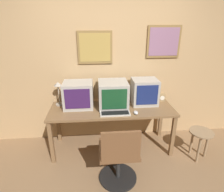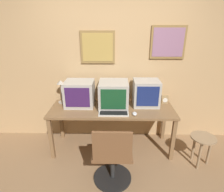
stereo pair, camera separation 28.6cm
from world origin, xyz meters
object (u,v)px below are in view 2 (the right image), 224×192
keyboard_main (114,114)px  side_stool (202,143)px  monitor_right (146,93)px  mouse_near_keyboard (135,114)px  office_chair (112,158)px  desk_clock (165,99)px  monitor_left (80,93)px  monitor_center (114,94)px  desk_lamp (61,87)px

keyboard_main → side_stool: bearing=-7.3°
monitor_right → mouse_near_keyboard: bearing=-120.0°
office_chair → desk_clock: bearing=48.4°
monitor_left → side_stool: 1.99m
monitor_center → keyboard_main: (0.00, -0.29, -0.19)m
monitor_left → mouse_near_keyboard: 0.94m
office_chair → monitor_left: bearing=122.1°
monitor_left → desk_lamp: (-0.32, 0.10, 0.07)m
desk_clock → desk_lamp: desk_lamp is taller
desk_clock → side_stool: size_ratio=0.28×
desk_lamp → office_chair: 1.42m
side_stool → mouse_near_keyboard: bearing=170.9°
desk_lamp → keyboard_main: bearing=-26.1°
monitor_right → keyboard_main: monitor_right is taller
monitor_left → keyboard_main: monitor_left is taller
desk_lamp → side_stool: size_ratio=0.82×
monitor_center → office_chair: (-0.00, -0.82, -0.55)m
monitor_left → monitor_center: size_ratio=0.98×
desk_clock → monitor_center: bearing=-170.9°
monitor_left → side_stool: (1.84, -0.49, -0.57)m
desk_clock → monitor_right: bearing=-167.1°
mouse_near_keyboard → desk_lamp: (-1.17, 0.43, 0.25)m
keyboard_main → office_chair: (-0.01, -0.53, -0.36)m
monitor_center → desk_lamp: 0.87m
keyboard_main → desk_clock: size_ratio=3.34×
desk_lamp → monitor_center: bearing=-8.7°
mouse_near_keyboard → desk_clock: 0.69m
mouse_near_keyboard → monitor_center: bearing=135.9°
keyboard_main → office_chair: bearing=-90.9°
monitor_left → mouse_near_keyboard: (0.85, -0.34, -0.18)m
monitor_center → keyboard_main: 0.35m
keyboard_main → desk_clock: (0.84, 0.43, 0.05)m
mouse_near_keyboard → side_stool: bearing=-9.1°
mouse_near_keyboard → desk_lamp: size_ratio=0.28×
monitor_right → desk_clock: bearing=12.9°
office_chair → side_stool: size_ratio=1.87×
monitor_center → side_stool: (1.29, -0.46, -0.57)m
monitor_right → office_chair: monitor_right is taller
office_chair → side_stool: bearing=15.8°
side_stool → office_chair: bearing=-164.2°
mouse_near_keyboard → office_chair: office_chair is taller
monitor_left → keyboard_main: bearing=-31.0°
desk_clock → desk_lamp: bearing=-179.9°
monitor_center → mouse_near_keyboard: 0.47m
monitor_left → desk_lamp: 0.34m
side_stool → monitor_right: bearing=146.2°
monitor_right → monitor_left: bearing=-178.7°
office_chair → monitor_right: bearing=59.4°
office_chair → monitor_center: bearing=89.8°
desk_clock → mouse_near_keyboard: bearing=-141.0°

